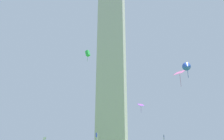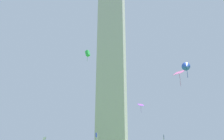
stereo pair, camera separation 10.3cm
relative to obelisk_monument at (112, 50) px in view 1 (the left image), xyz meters
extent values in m
cube|color=#B7B2A8|center=(0.00, 0.00, -3.52)|extent=(6.45, 6.45, 51.62)
cube|color=#1E2D99|center=(15.70, 0.00, -22.75)|extent=(1.00, 0.03, 0.64)
cube|color=#1E2D99|center=(11.26, 10.71, -22.75)|extent=(1.00, 0.03, 0.64)
cube|color=white|center=(11.26, -10.71, -22.75)|extent=(1.00, 0.03, 0.64)
cone|color=blue|center=(30.99, 12.51, -18.05)|extent=(1.06, 0.88, 1.08)
cylinder|color=#233C9D|center=(30.99, 12.51, -18.73)|extent=(0.04, 0.04, 1.02)
cube|color=purple|center=(4.47, 6.82, -15.46)|extent=(1.47, 1.53, 0.63)
cylinder|color=#67278E|center=(4.47, 6.82, -16.41)|extent=(0.04, 0.04, 1.43)
cube|color=pink|center=(23.58, 12.75, -15.87)|extent=(1.74, 1.79, 0.78)
cylinder|color=#A44A79|center=(23.58, 12.75, -16.97)|extent=(0.04, 0.04, 1.65)
cube|color=green|center=(9.40, -3.75, -5.07)|extent=(1.05, 1.20, 1.36)
cylinder|color=#208035|center=(9.40, -3.75, -6.15)|extent=(0.04, 0.04, 1.63)
camera|label=1|loc=(53.79, 8.58, -27.17)|focal=38.26mm
camera|label=2|loc=(53.78, 8.68, -27.17)|focal=38.26mm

